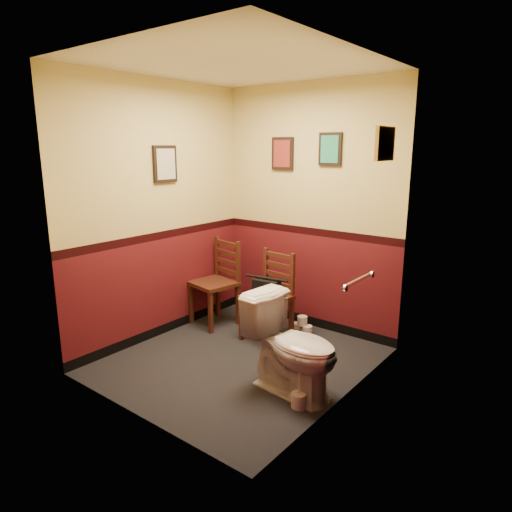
# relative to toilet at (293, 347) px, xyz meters

# --- Properties ---
(floor) EXTENTS (2.20, 2.40, 0.00)m
(floor) POSITION_rel_toilet_xyz_m (-0.72, 0.17, -0.41)
(floor) COLOR black
(floor) RESTS_ON ground
(ceiling) EXTENTS (2.20, 2.40, 0.00)m
(ceiling) POSITION_rel_toilet_xyz_m (-0.72, 0.17, 2.29)
(ceiling) COLOR silver
(ceiling) RESTS_ON ground
(wall_back) EXTENTS (2.20, 0.00, 2.70)m
(wall_back) POSITION_rel_toilet_xyz_m (-0.72, 1.37, 0.94)
(wall_back) COLOR #501116
(wall_back) RESTS_ON ground
(wall_front) EXTENTS (2.20, 0.00, 2.70)m
(wall_front) POSITION_rel_toilet_xyz_m (-0.72, -1.03, 0.94)
(wall_front) COLOR #501116
(wall_front) RESTS_ON ground
(wall_left) EXTENTS (0.00, 2.40, 2.70)m
(wall_left) POSITION_rel_toilet_xyz_m (-1.82, 0.17, 0.94)
(wall_left) COLOR #501116
(wall_left) RESTS_ON ground
(wall_right) EXTENTS (0.00, 2.40, 2.70)m
(wall_right) POSITION_rel_toilet_xyz_m (0.38, 0.17, 0.94)
(wall_right) COLOR #501116
(wall_right) RESTS_ON ground
(grab_bar) EXTENTS (0.05, 0.56, 0.06)m
(grab_bar) POSITION_rel_toilet_xyz_m (0.35, 0.42, 0.54)
(grab_bar) COLOR silver
(grab_bar) RESTS_ON wall_right
(framed_print_back_a) EXTENTS (0.28, 0.04, 0.36)m
(framed_print_back_a) POSITION_rel_toilet_xyz_m (-1.07, 1.35, 1.54)
(framed_print_back_a) COLOR black
(framed_print_back_a) RESTS_ON wall_back
(framed_print_back_b) EXTENTS (0.26, 0.04, 0.34)m
(framed_print_back_b) POSITION_rel_toilet_xyz_m (-0.47, 1.35, 1.59)
(framed_print_back_b) COLOR black
(framed_print_back_b) RESTS_ON wall_back
(framed_print_left) EXTENTS (0.04, 0.30, 0.38)m
(framed_print_left) POSITION_rel_toilet_xyz_m (-1.80, 0.27, 1.44)
(framed_print_left) COLOR black
(framed_print_left) RESTS_ON wall_left
(framed_print_right) EXTENTS (0.04, 0.34, 0.28)m
(framed_print_right) POSITION_rel_toilet_xyz_m (0.36, 0.77, 1.64)
(framed_print_right) COLOR olive
(framed_print_right) RESTS_ON wall_right
(toilet) EXTENTS (0.87, 0.54, 0.82)m
(toilet) POSITION_rel_toilet_xyz_m (0.00, 0.00, 0.00)
(toilet) COLOR white
(toilet) RESTS_ON floor
(toilet_brush) EXTENTS (0.12, 0.12, 0.43)m
(toilet_brush) POSITION_rel_toilet_xyz_m (0.17, -0.16, -0.34)
(toilet_brush) COLOR silver
(toilet_brush) RESTS_ON floor
(chair_left) EXTENTS (0.54, 0.54, 0.99)m
(chair_left) POSITION_rel_toilet_xyz_m (-1.56, 0.77, 0.08)
(chair_left) COLOR #421F14
(chair_left) RESTS_ON floor
(chair_right) EXTENTS (0.48, 0.48, 0.95)m
(chair_right) POSITION_rel_toilet_xyz_m (-0.82, 0.78, 0.07)
(chair_right) COLOR #421F14
(chair_right) RESTS_ON floor
(handbag) EXTENTS (0.29, 0.18, 0.20)m
(handbag) POSITION_rel_toilet_xyz_m (-0.82, 0.74, 0.17)
(handbag) COLOR black
(handbag) RESTS_ON chair_right
(tp_stack) EXTENTS (0.23, 0.12, 0.20)m
(tp_stack) POSITION_rel_toilet_xyz_m (-0.60, 1.12, -0.33)
(tp_stack) COLOR silver
(tp_stack) RESTS_ON floor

